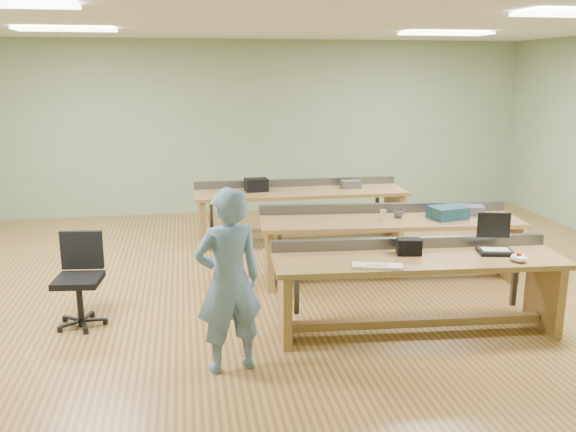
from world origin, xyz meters
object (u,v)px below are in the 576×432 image
Objects in this scene: task_chair at (81,292)px; laptop_base at (495,252)px; parts_bin_teal at (448,213)px; drinks_can at (383,215)px; workbench_back at (300,203)px; workbench_front at (417,276)px; workbench_mid at (389,233)px; mug at (399,213)px; camera_bag at (409,247)px; parts_bin_grey at (467,210)px; person at (229,281)px.

laptop_base is at bearing -4.19° from task_chair.
parts_bin_teal is 3.11× the size of drinks_can.
workbench_back is 7.52× the size of parts_bin_teal.
workbench_front is 0.90× the size of workbench_back.
mug is at bearing 14.58° from workbench_mid.
camera_bag is 1.72× the size of drinks_can.
camera_bag reaches higher than parts_bin_teal.
workbench_mid is 0.27m from mug.
mug is at bearing 118.39° from laptop_base.
task_chair is (-3.45, -0.82, -0.23)m from workbench_mid.
workbench_front is 22.42× the size of mug.
parts_bin_teal reaches higher than parts_bin_grey.
camera_bag is 1.64m from parts_bin_teal.
laptop_base is 1.63m from mug.
person reaches higher than drinks_can.
task_chair reaches higher than parts_bin_teal.
parts_bin_grey is 2.96× the size of drinks_can.
parts_bin_teal reaches higher than workbench_mid.
workbench_front is at bearing -123.24° from parts_bin_teal.
parts_bin_teal is at bearing -1.69° from drinks_can.
drinks_can reaches higher than mug.
mug is at bearing -151.56° from person.
parts_bin_teal is at bearing -159.93° from person.
workbench_front is 3.05× the size of task_chair.
task_chair is at bearing -161.82° from workbench_mid.
workbench_front is 3.47m from workbench_back.
parts_bin_grey is at bearing 2.26° from mug.
workbench_mid is 0.30m from drinks_can.
task_chair reaches higher than mug.
person is at bearing -150.87° from camera_bag.
workbench_back is 2.48m from parts_bin_teal.
workbench_front reaches higher than mug.
mug is at bearing -66.01° from workbench_back.
laptop_base is 2.53× the size of mug.
camera_bag is at bearing -4.98° from task_chair.
person is 1.71× the size of task_chair.
person is 4.97× the size of laptop_base.
drinks_can is (0.61, -2.01, 0.25)m from workbench_back.
mug is at bearing 165.35° from parts_bin_teal.
parts_bin_teal reaches higher than mug.
workbench_back is at bearing 106.81° from drinks_can.
task_chair is at bearing 171.60° from workbench_front.
workbench_mid reaches higher than parts_bin_grey.
task_chair is 3.45m from drinks_can.
workbench_back is at bearing 124.54° from parts_bin_teal.
task_chair is 3.70m from mug.
parts_bin_grey reaches higher than mug.
workbench_front and workbench_back have the same top height.
task_chair reaches higher than drinks_can.
camera_bag is 2.00m from parts_bin_grey.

